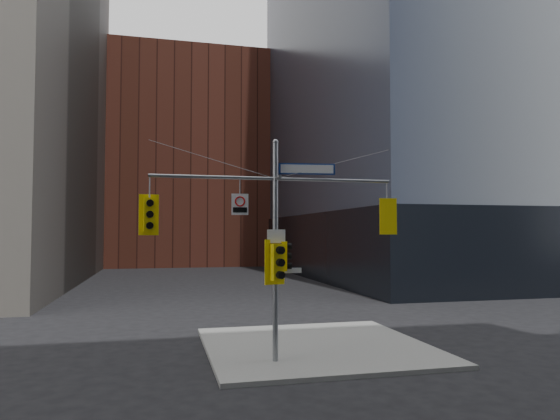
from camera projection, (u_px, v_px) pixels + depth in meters
name	position (u px, v px, depth m)	size (l,w,h in m)	color
ground	(291.00, 384.00, 13.97)	(160.00, 160.00, 0.00)	black
sidewalk_corner	(316.00, 346.00, 18.33)	(8.00, 8.00, 0.15)	gray
podium_ne	(473.00, 245.00, 51.75)	(36.40, 36.40, 6.00)	black
brick_midrise	(187.00, 164.00, 70.93)	(26.00, 20.00, 28.00)	brown
signal_assembly	(275.00, 227.00, 16.11)	(8.00, 0.80, 7.30)	gray
traffic_light_west_arm	(149.00, 215.00, 15.21)	(0.60, 0.51, 1.26)	yellow
traffic_light_east_arm	(387.00, 217.00, 17.05)	(0.58, 0.53, 1.23)	yellow
traffic_light_pole_side	(285.00, 256.00, 16.14)	(0.41, 0.35, 0.95)	yellow
traffic_light_pole_front	(277.00, 262.00, 15.80)	(0.68, 0.63, 1.44)	yellow
street_sign_blade	(307.00, 169.00, 16.45)	(1.86, 0.30, 0.36)	navy
regulatory_sign_arm	(240.00, 204.00, 15.85)	(0.54, 0.10, 0.68)	silver
regulatory_sign_pole	(276.00, 242.00, 15.97)	(0.60, 0.06, 0.78)	silver
street_blade_ew	(289.00, 270.00, 16.16)	(0.84, 0.06, 0.17)	silver
street_blade_ns	(272.00, 278.00, 16.47)	(0.09, 0.78, 0.16)	#145926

